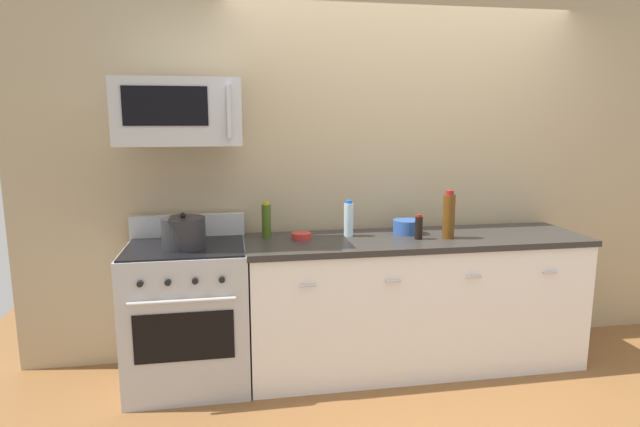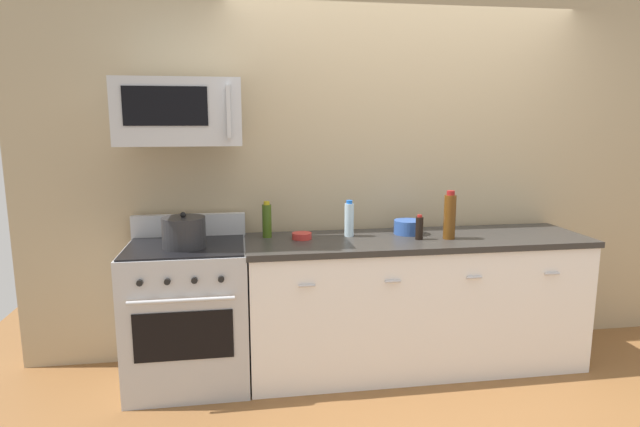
# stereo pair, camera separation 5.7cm
# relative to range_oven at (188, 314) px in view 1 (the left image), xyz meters

# --- Properties ---
(ground_plane) EXTENTS (6.49, 6.49, 0.00)m
(ground_plane) POSITION_rel_range_oven_xyz_m (1.54, -0.00, -0.47)
(ground_plane) COLOR brown
(back_wall) EXTENTS (5.41, 0.10, 2.70)m
(back_wall) POSITION_rel_range_oven_xyz_m (1.54, 0.41, 0.88)
(back_wall) COLOR tan
(back_wall) RESTS_ON ground_plane
(counter_unit) EXTENTS (2.32, 0.66, 0.92)m
(counter_unit) POSITION_rel_range_oven_xyz_m (1.54, -0.00, -0.01)
(counter_unit) COLOR white
(counter_unit) RESTS_ON ground_plane
(range_oven) EXTENTS (0.76, 0.69, 1.07)m
(range_oven) POSITION_rel_range_oven_xyz_m (0.00, 0.00, 0.00)
(range_oven) COLOR #B7BABF
(range_oven) RESTS_ON ground_plane
(microwave) EXTENTS (0.74, 0.44, 0.40)m
(microwave) POSITION_rel_range_oven_xyz_m (0.00, 0.04, 1.28)
(microwave) COLOR #B7BABF
(bottle_wine_amber) EXTENTS (0.08, 0.08, 0.32)m
(bottle_wine_amber) POSITION_rel_range_oven_xyz_m (1.73, -0.08, 0.60)
(bottle_wine_amber) COLOR #59330F
(bottle_wine_amber) RESTS_ON countertop_slab
(bottle_olive_oil) EXTENTS (0.06, 0.06, 0.25)m
(bottle_olive_oil) POSITION_rel_range_oven_xyz_m (0.53, 0.16, 0.57)
(bottle_olive_oil) COLOR #385114
(bottle_olive_oil) RESTS_ON countertop_slab
(bottle_water_clear) EXTENTS (0.06, 0.06, 0.25)m
(bottle_water_clear) POSITION_rel_range_oven_xyz_m (1.08, 0.10, 0.57)
(bottle_water_clear) COLOR silver
(bottle_water_clear) RESTS_ON countertop_slab
(bottle_soy_sauce_dark) EXTENTS (0.05, 0.05, 0.17)m
(bottle_soy_sauce_dark) POSITION_rel_range_oven_xyz_m (1.52, -0.07, 0.53)
(bottle_soy_sauce_dark) COLOR black
(bottle_soy_sauce_dark) RESTS_ON countertop_slab
(bowl_blue_mixing) EXTENTS (0.19, 0.19, 0.10)m
(bowl_blue_mixing) POSITION_rel_range_oven_xyz_m (1.50, 0.11, 0.50)
(bowl_blue_mixing) COLOR #2D519E
(bowl_blue_mixing) RESTS_ON countertop_slab
(bowl_red_small) EXTENTS (0.13, 0.13, 0.04)m
(bowl_red_small) POSITION_rel_range_oven_xyz_m (0.75, 0.07, 0.47)
(bowl_red_small) COLOR #B72D28
(bowl_red_small) RESTS_ON countertop_slab
(stockpot) EXTENTS (0.27, 0.27, 0.22)m
(stockpot) POSITION_rel_range_oven_xyz_m (0.00, -0.05, 0.55)
(stockpot) COLOR #262628
(stockpot) RESTS_ON range_oven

